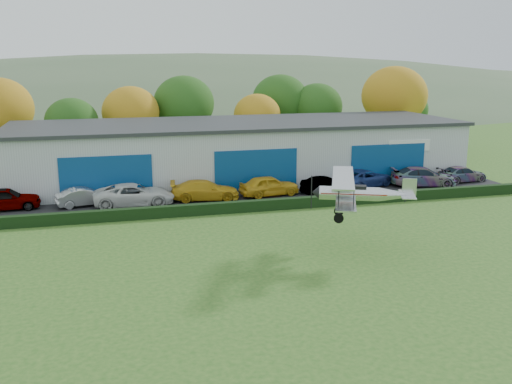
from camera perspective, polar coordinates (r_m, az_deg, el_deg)
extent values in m
plane|color=#295A1C|center=(26.48, 2.07, -11.10)|extent=(300.00, 300.00, 0.00)
cube|color=black|center=(46.51, -2.04, -0.43)|extent=(48.00, 9.00, 0.05)
cube|color=black|center=(41.89, -0.55, -1.40)|extent=(46.00, 0.60, 0.80)
cube|color=#B2B7BC|center=(53.17, -1.68, 3.99)|extent=(40.00, 12.00, 5.00)
cube|color=#2D3033|center=(52.82, -1.70, 6.83)|extent=(40.60, 12.60, 0.30)
cube|color=navy|center=(45.91, -14.58, 1.25)|extent=(7.00, 0.12, 3.60)
cube|color=navy|center=(47.51, 0.03, 2.06)|extent=(7.00, 0.12, 3.60)
cube|color=navy|center=(51.91, 12.93, 2.66)|extent=(7.00, 0.12, 3.60)
cylinder|color=#3D2614|center=(64.49, -23.76, 3.65)|extent=(0.36, 0.36, 3.15)
cylinder|color=#3D2614|center=(61.88, -17.58, 3.47)|extent=(0.36, 0.36, 2.45)
ellipsoid|color=#1E4C14|center=(61.44, -17.80, 6.65)|extent=(5.32, 5.32, 4.79)
cylinder|color=#3D2614|center=(63.85, -12.13, 4.22)|extent=(0.36, 0.36, 2.80)
ellipsoid|color=#A05A13|center=(63.39, -12.31, 7.76)|extent=(6.08, 6.08, 5.47)
cylinder|color=#3D2614|center=(66.37, -7.05, 4.89)|extent=(0.36, 0.36, 3.15)
ellipsoid|color=#1E4C14|center=(65.90, -7.16, 8.72)|extent=(6.84, 6.84, 6.16)
cylinder|color=#3D2614|center=(66.08, 0.11, 4.64)|extent=(0.36, 0.36, 2.45)
ellipsoid|color=#A05A13|center=(65.67, 0.11, 7.64)|extent=(5.32, 5.32, 4.79)
cylinder|color=#3D2614|center=(70.42, 6.00, 5.23)|extent=(0.36, 0.36, 2.80)
ellipsoid|color=#1E4C14|center=(70.00, 6.07, 8.45)|extent=(6.08, 6.08, 5.47)
cylinder|color=#3D2614|center=(70.11, 13.33, 5.21)|extent=(0.36, 0.36, 3.50)
ellipsoid|color=#A05A13|center=(69.65, 13.54, 9.25)|extent=(7.60, 7.60, 6.84)
cylinder|color=#3D2614|center=(75.58, 14.55, 5.28)|extent=(0.36, 0.36, 2.45)
ellipsoid|color=#1E4C14|center=(75.22, 14.70, 7.90)|extent=(5.32, 5.32, 4.79)
cylinder|color=#3D2614|center=(70.95, 2.39, 5.49)|extent=(0.36, 0.36, 3.15)
ellipsoid|color=#1E4C14|center=(70.51, 2.42, 9.08)|extent=(6.84, 6.84, 6.16)
ellipsoid|color=#4C6642|center=(167.39, -5.63, 3.91)|extent=(320.00, 196.00, 56.00)
ellipsoid|color=#4C6642|center=(190.98, 15.64, 6.28)|extent=(240.00, 126.00, 36.00)
imported|color=gray|center=(45.86, -23.63, -0.62)|extent=(5.04, 2.33, 1.67)
imported|color=silver|center=(45.14, -16.61, -0.45)|extent=(4.45, 2.41, 1.39)
imported|color=silver|center=(44.23, -11.98, -0.27)|extent=(6.06, 2.91, 1.67)
imported|color=gold|center=(45.24, -5.08, 0.19)|extent=(5.58, 2.81, 1.55)
imported|color=gold|center=(46.47, 1.32, 0.64)|extent=(5.05, 2.58, 1.65)
imported|color=gray|center=(47.35, 6.92, 0.61)|extent=(4.41, 3.04, 1.38)
imported|color=navy|center=(50.45, 10.62, 1.35)|extent=(6.17, 4.68, 1.56)
imported|color=gray|center=(52.17, 16.24, 1.47)|extent=(5.97, 3.49, 1.63)
imported|color=gray|center=(55.18, 19.76, 1.69)|extent=(4.86, 2.39, 1.36)
cylinder|color=silver|center=(33.24, 9.18, -0.14)|extent=(3.38, 2.05, 0.79)
cone|color=silver|center=(33.40, 13.71, -0.29)|extent=(2.09, 1.49, 0.79)
cone|color=black|center=(33.25, 5.92, -0.04)|extent=(0.72, 0.90, 0.79)
cube|color=#911806|center=(33.24, 9.64, -0.08)|extent=(3.71, 2.21, 0.05)
cube|color=black|center=(33.17, 9.96, 0.46)|extent=(1.18, 0.90, 0.22)
cube|color=silver|center=(33.30, 8.86, -0.57)|extent=(3.52, 6.25, 0.09)
cube|color=silver|center=(33.04, 8.63, 1.44)|extent=(3.74, 6.61, 0.09)
cylinder|color=black|center=(30.93, 8.20, -0.46)|extent=(0.07, 0.07, 1.14)
cylinder|color=black|center=(30.94, 9.67, -0.50)|extent=(0.07, 0.07, 1.14)
cylinder|color=black|center=(35.40, 8.23, 1.25)|extent=(0.07, 0.07, 1.14)
cylinder|color=black|center=(35.41, 9.51, 1.21)|extent=(0.07, 0.07, 1.14)
cylinder|color=black|center=(32.80, 8.61, 0.80)|extent=(0.12, 0.19, 0.66)
cylinder|color=black|center=(33.40, 8.61, 1.03)|extent=(0.12, 0.19, 0.66)
cylinder|color=black|center=(33.05, 8.23, -1.52)|extent=(0.30, 0.59, 1.08)
cylinder|color=black|center=(33.77, 8.23, -1.21)|extent=(0.30, 0.59, 1.08)
cylinder|color=black|center=(33.54, 8.20, -2.24)|extent=(0.72, 1.56, 0.06)
cylinder|color=black|center=(32.78, 8.20, -2.60)|extent=(0.57, 0.34, 0.56)
cylinder|color=black|center=(34.31, 8.21, -1.89)|extent=(0.57, 0.34, 0.56)
cylinder|color=black|center=(33.52, 14.74, -0.69)|extent=(0.32, 0.18, 0.37)
cube|color=silver|center=(33.46, 14.76, -0.25)|extent=(1.63, 2.41, 0.05)
cube|color=silver|center=(33.37, 14.96, 0.48)|extent=(0.75, 0.36, 0.97)
cube|color=black|center=(33.26, 5.51, -0.02)|extent=(0.09, 0.12, 1.94)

